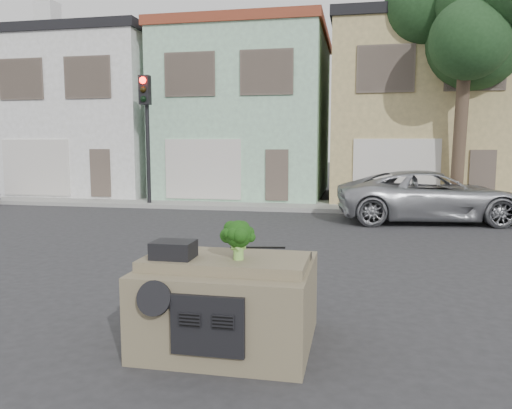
% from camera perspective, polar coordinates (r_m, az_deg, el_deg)
% --- Properties ---
extents(ground_plane, '(120.00, 120.00, 0.00)m').
position_cam_1_polar(ground_plane, '(9.21, 1.66, -8.48)').
color(ground_plane, '#303033').
rests_on(ground_plane, ground).
extents(sidewalk, '(40.00, 3.00, 0.15)m').
position_cam_1_polar(sidewalk, '(19.46, 6.88, -0.15)').
color(sidewalk, gray).
rests_on(sidewalk, ground).
extents(townhouse_white, '(7.20, 8.20, 7.55)m').
position_cam_1_polar(townhouse_white, '(26.43, -17.10, 9.48)').
color(townhouse_white, white).
rests_on(townhouse_white, ground).
extents(townhouse_mint, '(7.20, 8.20, 7.55)m').
position_cam_1_polar(townhouse_mint, '(23.82, -0.77, 10.10)').
color(townhouse_mint, '#A0D3AF').
rests_on(townhouse_mint, ground).
extents(townhouse_tan, '(7.20, 8.20, 7.55)m').
position_cam_1_polar(townhouse_tan, '(23.43, 17.75, 9.83)').
color(townhouse_tan, tan).
rests_on(townhouse_tan, ground).
extents(silver_pickup, '(6.12, 3.42, 1.62)m').
position_cam_1_polar(silver_pickup, '(16.82, 19.25, -1.84)').
color(silver_pickup, '#A4A5AB').
rests_on(silver_pickup, ground).
extents(traffic_signal, '(0.40, 0.40, 5.10)m').
position_cam_1_polar(traffic_signal, '(19.93, -12.38, 7.04)').
color(traffic_signal, black).
rests_on(traffic_signal, ground).
extents(tree_near, '(4.40, 4.00, 8.50)m').
position_cam_1_polar(tree_near, '(18.97, 22.46, 11.85)').
color(tree_near, '#1E3E1E').
rests_on(tree_near, ground).
extents(car_dashboard, '(2.00, 1.80, 1.12)m').
position_cam_1_polar(car_dashboard, '(6.24, -3.05, -10.67)').
color(car_dashboard, '#72674D').
rests_on(car_dashboard, ground).
extents(instrument_hump, '(0.48, 0.38, 0.20)m').
position_cam_1_polar(instrument_hump, '(5.92, -9.41, -5.11)').
color(instrument_hump, black).
rests_on(instrument_hump, car_dashboard).
extents(wiper_arm, '(0.69, 0.15, 0.02)m').
position_cam_1_polar(wiper_arm, '(6.39, 0.21, -4.94)').
color(wiper_arm, black).
rests_on(wiper_arm, car_dashboard).
extents(broccoli, '(0.48, 0.48, 0.47)m').
position_cam_1_polar(broccoli, '(5.74, -2.02, -4.04)').
color(broccoli, '#14390D').
rests_on(broccoli, car_dashboard).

